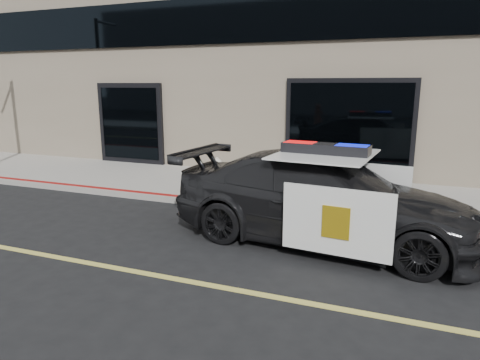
% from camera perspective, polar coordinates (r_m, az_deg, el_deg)
% --- Properties ---
extents(ground, '(120.00, 120.00, 0.00)m').
position_cam_1_polar(ground, '(5.64, 14.52, -16.58)').
color(ground, black).
rests_on(ground, ground).
extents(sidewalk_n, '(60.00, 3.50, 0.15)m').
position_cam_1_polar(sidewalk_n, '(10.52, 18.03, -2.51)').
color(sidewalk_n, gray).
rests_on(sidewalk_n, ground).
extents(police_car, '(3.17, 5.72, 1.74)m').
position_cam_1_polar(police_car, '(7.58, 11.04, -2.39)').
color(police_car, black).
rests_on(police_car, ground).
extents(fire_hydrant, '(0.37, 0.51, 0.81)m').
position_cam_1_polar(fire_hydrant, '(10.60, -3.08, 0.75)').
color(fire_hydrant, beige).
rests_on(fire_hydrant, sidewalk_n).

